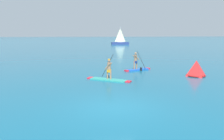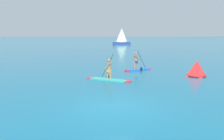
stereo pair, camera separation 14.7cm
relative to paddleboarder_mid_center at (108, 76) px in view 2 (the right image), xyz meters
The scene contains 5 objects.
ground 6.09m from the paddleboarder_mid_center, 97.18° to the right, with size 440.00×440.00×0.00m, color #145B7A.
paddleboarder_mid_center is the anchor object (origin of this frame).
paddleboarder_far_right 5.12m from the paddleboarder_mid_center, 48.43° to the left, with size 2.77×1.36×1.88m.
race_marker_buoy 7.26m from the paddleboarder_mid_center, ahead, with size 1.53×1.53×1.28m.
sailboat_right_horizon 52.61m from the paddleboarder_mid_center, 76.01° to the left, with size 5.43×1.44×5.45m.
Camera 2 is at (-1.87, -9.67, 3.42)m, focal length 35.14 mm.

